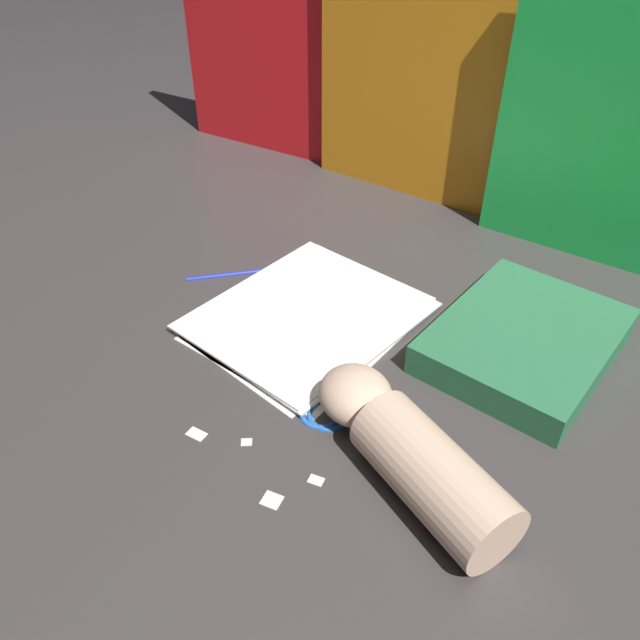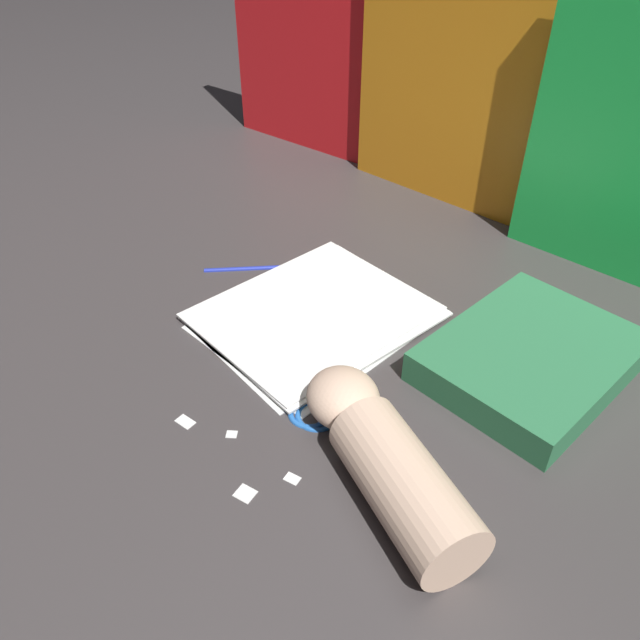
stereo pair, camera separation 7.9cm
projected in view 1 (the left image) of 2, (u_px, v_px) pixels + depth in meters
name	position (u px, v px, depth m)	size (l,w,h in m)	color
ground_plane	(321.00, 339.00, 0.85)	(6.00, 6.00, 0.00)	#3D3838
backdrop_panel_left	(378.00, 43.00, 1.11)	(0.88, 0.17, 0.50)	red
backdrop_panel_center	(505.00, 103.00, 1.01)	(0.71, 0.09, 0.40)	orange
paper_stack	(308.00, 316.00, 0.88)	(0.27, 0.31, 0.01)	white
book_closed	(525.00, 340.00, 0.82)	(0.21, 0.27, 0.04)	#2D7247
scissors	(332.00, 397.00, 0.76)	(0.11, 0.17, 0.01)	silver
hand_forearm	(409.00, 451.00, 0.65)	(0.28, 0.15, 0.08)	beige
paper_scrap_near	(247.00, 442.00, 0.71)	(0.02, 0.02, 0.00)	white
paper_scrap_mid	(316.00, 480.00, 0.66)	(0.02, 0.02, 0.00)	white
paper_scrap_far	(272.00, 500.00, 0.64)	(0.02, 0.02, 0.00)	white
paper_scrap_side	(196.00, 434.00, 0.72)	(0.03, 0.02, 0.00)	white
pen	(228.00, 273.00, 0.97)	(0.08, 0.11, 0.01)	#2333B2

